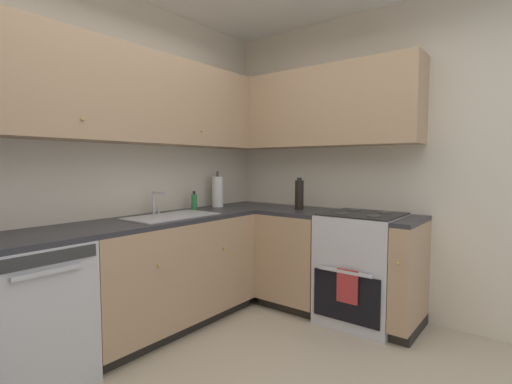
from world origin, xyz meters
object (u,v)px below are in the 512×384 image
object	(u,v)px
oven_range	(362,267)
soap_bottle	(194,202)
oil_bottle	(299,195)
dishwasher	(26,315)
paper_towel_roll	(218,192)

from	to	relation	value
oven_range	soap_bottle	xyz separation A→B (m)	(-0.61, 1.38, 0.52)
oil_bottle	dishwasher	bearing A→B (deg)	164.35
soap_bottle	oven_range	bearing A→B (deg)	-66.11
paper_towel_roll	oven_range	bearing A→B (deg)	-76.77
dishwasher	oil_bottle	distance (m)	2.28
dishwasher	soap_bottle	bearing A→B (deg)	6.79
dishwasher	paper_towel_roll	distance (m)	1.92
oven_range	oil_bottle	xyz separation A→B (m)	(-0.02, 0.61, 0.58)
dishwasher	oil_bottle	world-z (taller)	oil_bottle
soap_bottle	oil_bottle	world-z (taller)	oil_bottle
oven_range	oil_bottle	bearing A→B (deg)	91.72
oil_bottle	paper_towel_roll	bearing A→B (deg)	111.91
dishwasher	paper_towel_roll	xyz separation A→B (m)	(1.81, 0.16, 0.62)
oven_range	soap_bottle	size ratio (longest dim) A/B	6.15
dishwasher	paper_towel_roll	size ratio (longest dim) A/B	2.43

